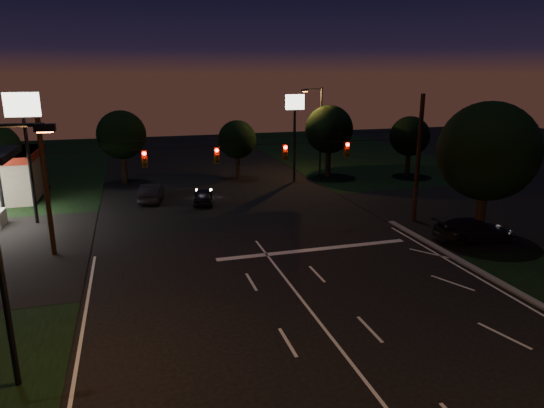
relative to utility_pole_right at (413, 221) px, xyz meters
name	(u,v)px	position (x,y,z in m)	size (l,w,h in m)	color
ground	(351,363)	(-12.00, -15.00, 0.00)	(140.00, 140.00, 0.00)	black
cross_street_right	(496,209)	(8.00, 1.00, 0.00)	(20.00, 16.00, 0.02)	black
stop_bar	(314,249)	(-9.00, -3.50, 0.01)	(12.00, 0.50, 0.01)	silver
utility_pole_right	(413,221)	(0.00, 0.00, 0.00)	(0.30, 0.30, 9.00)	black
utility_pole_left	(55,255)	(-24.00, 0.00, 0.00)	(0.28, 0.28, 8.00)	black
signal_span	(251,153)	(-12.00, -0.04, 5.50)	(24.00, 0.40, 1.56)	black
pole_sign_left_near	(24,125)	(-26.00, 7.00, 6.98)	(2.20, 0.30, 9.10)	black
pole_sign_right	(295,118)	(-4.00, 15.00, 6.24)	(1.80, 0.30, 8.40)	black
street_light_left	(5,239)	(-23.24, -13.00, 5.24)	(2.20, 0.35, 9.00)	black
street_light_right_far	(318,125)	(-0.76, 17.00, 5.24)	(2.20, 0.35, 9.00)	black
tree_right_near	(486,152)	(1.53, -4.83, 5.68)	(6.00, 6.00, 8.76)	black
tree_far_b	(122,135)	(-19.98, 19.13, 4.61)	(4.60, 4.60, 6.98)	black
tree_far_c	(237,140)	(-8.98, 18.10, 3.90)	(3.80, 3.80, 5.86)	black
tree_far_d	(329,130)	(0.02, 16.13, 4.83)	(4.80, 4.80, 7.30)	black
tree_far_e	(409,137)	(8.02, 14.11, 4.11)	(4.00, 4.00, 6.18)	black
car_oncoming_a	(203,196)	(-13.86, 9.05, 0.65)	(1.53, 3.79, 1.29)	black
car_oncoming_b	(151,193)	(-17.86, 11.10, 0.74)	(1.57, 4.50, 1.48)	black
car_cross	(474,230)	(1.26, -4.93, 0.74)	(2.08, 5.12, 1.48)	black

